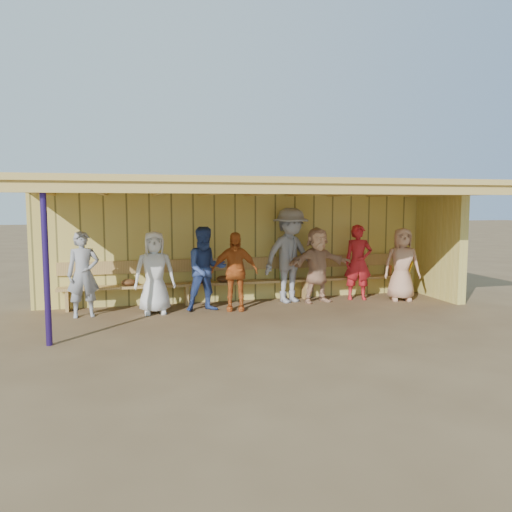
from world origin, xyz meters
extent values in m
plane|color=brown|center=(0.00, 0.00, 0.00)|extent=(90.00, 90.00, 0.00)
imported|color=gray|center=(-3.24, 0.44, 0.79)|extent=(0.63, 0.46, 1.58)
imported|color=silver|center=(-1.97, 0.40, 0.78)|extent=(0.77, 0.51, 1.57)
imported|color=#304584|center=(-0.99, 0.39, 0.82)|extent=(0.84, 0.68, 1.64)
imported|color=#C2591F|center=(-0.44, 0.31, 0.77)|extent=(0.96, 0.56, 1.53)
imported|color=gray|center=(0.87, 0.81, 0.99)|extent=(1.45, 1.08, 1.99)
imported|color=tan|center=(1.42, 0.66, 0.79)|extent=(1.53, 0.70, 1.59)
imported|color=red|center=(2.38, 0.71, 0.81)|extent=(0.68, 0.54, 1.62)
imported|color=tan|center=(3.24, 0.38, 0.78)|extent=(0.88, 0.70, 1.57)
cube|color=#D7C25C|center=(0.00, 1.35, 1.20)|extent=(8.60, 0.20, 2.40)
cube|color=#D7C25C|center=(4.20, 0.45, 1.20)|extent=(0.20, 1.62, 2.40)
cube|color=#DAB659|center=(0.00, 0.00, 2.45)|extent=(8.80, 3.20, 0.10)
cube|color=#DAB659|center=(0.00, -1.50, 2.32)|extent=(8.80, 0.10, 0.18)
cube|color=#DAB659|center=(-3.80, 0.00, 2.31)|extent=(0.08, 3.00, 0.16)
cube|color=#DAB659|center=(-2.85, 0.00, 2.31)|extent=(0.08, 3.00, 0.16)
cube|color=#DAB659|center=(-1.90, 0.00, 2.31)|extent=(0.08, 3.00, 0.16)
cube|color=#DAB659|center=(-0.95, 0.00, 2.31)|extent=(0.08, 3.00, 0.16)
cube|color=#DAB659|center=(0.00, 0.00, 2.31)|extent=(0.08, 3.00, 0.16)
cube|color=#DAB659|center=(0.95, 0.00, 2.31)|extent=(0.08, 3.00, 0.16)
cube|color=#DAB659|center=(1.90, 0.00, 2.31)|extent=(0.08, 3.00, 0.16)
cube|color=#DAB659|center=(2.85, 0.00, 2.31)|extent=(0.08, 3.00, 0.16)
cube|color=#DAB659|center=(3.80, 0.00, 2.31)|extent=(0.08, 3.00, 0.16)
cylinder|color=navy|center=(-3.60, -1.40, 1.20)|extent=(0.09, 0.09, 2.40)
cube|color=tan|center=(0.00, 1.06, 0.42)|extent=(7.60, 0.32, 0.05)
cube|color=tan|center=(0.00, 1.22, 0.80)|extent=(7.60, 0.04, 0.26)
cube|color=tan|center=(-3.60, 1.06, 0.20)|extent=(0.06, 0.29, 0.40)
cube|color=tan|center=(-1.29, 1.06, 0.20)|extent=(0.06, 0.29, 0.40)
cube|color=tan|center=(1.29, 1.06, 0.20)|extent=(0.06, 0.29, 0.40)
cube|color=tan|center=(3.60, 1.06, 0.20)|extent=(0.06, 0.29, 0.40)
cylinder|color=gold|center=(3.65, 0.86, 0.40)|extent=(0.13, 0.41, 0.80)
sphere|color=orange|center=(3.65, 0.86, 0.04)|extent=(0.08, 0.08, 0.08)
ellipsoid|color=#593319|center=(-2.44, 1.01, 0.52)|extent=(0.30, 0.24, 0.14)
ellipsoid|color=#593319|center=(-0.98, 1.01, 0.52)|extent=(0.30, 0.24, 0.14)
ellipsoid|color=#593319|center=(-0.53, 1.01, 0.52)|extent=(0.30, 0.24, 0.14)
cylinder|color=#77C763|center=(0.76, 1.11, 0.56)|extent=(0.07, 0.07, 0.22)
cylinder|color=orange|center=(3.39, 1.11, 0.56)|extent=(0.07, 0.07, 0.22)
cylinder|color=#93C261|center=(3.26, 0.56, 0.11)|extent=(0.07, 0.07, 0.22)
camera|label=1|loc=(-2.47, -9.09, 2.07)|focal=35.00mm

